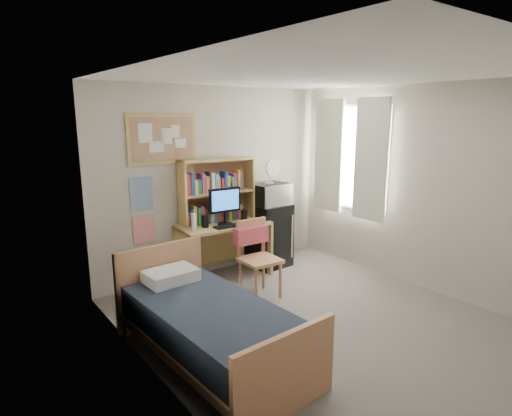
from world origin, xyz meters
TOP-DOWN VIEW (x-y plane):
  - floor at (0.00, 0.00)m, footprint 3.60×4.20m
  - ceiling at (0.00, 0.00)m, footprint 3.60×4.20m
  - wall_back at (0.00, 2.10)m, footprint 3.60×0.04m
  - wall_left at (-1.80, 0.00)m, footprint 0.04×4.20m
  - wall_right at (1.80, 0.00)m, footprint 0.04×4.20m
  - window_unit at (1.75, 1.20)m, footprint 0.10×1.40m
  - curtain_left at (1.72, 0.80)m, footprint 0.04×0.55m
  - curtain_right at (1.72, 1.60)m, footprint 0.04×0.55m
  - bulletin_board at (-0.78, 2.08)m, footprint 0.94×0.03m
  - poster_wave at (-1.10, 2.09)m, footprint 0.30×0.01m
  - poster_japan at (-1.10, 2.09)m, footprint 0.28×0.01m
  - desk at (-0.10, 1.77)m, footprint 1.27×0.69m
  - desk_chair at (-0.08, 0.97)m, footprint 0.51×0.51m
  - mini_fridge at (0.71, 1.81)m, footprint 0.58×0.58m
  - bed at (-1.28, 0.12)m, footprint 1.06×1.98m
  - hutch at (-0.09, 1.92)m, footprint 1.07×0.33m
  - monitor at (-0.10, 1.71)m, footprint 0.46×0.06m
  - keyboard at (-0.11, 1.57)m, footprint 0.45×0.17m
  - speaker_left at (-0.40, 1.73)m, footprint 0.07×0.07m
  - speaker_right at (0.20, 1.69)m, footprint 0.07×0.07m
  - water_bottle at (-0.59, 1.70)m, footprint 0.07×0.07m
  - hoodie at (-0.07, 1.17)m, footprint 0.46×0.16m
  - microwave at (0.71, 1.79)m, footprint 0.56×0.44m
  - desk_fan at (0.71, 1.79)m, footprint 0.28×0.28m
  - pillow at (-1.32, 0.87)m, footprint 0.53×0.39m

SIDE VIEW (x-z plane):
  - floor at x=0.00m, z-range -0.02..0.00m
  - bed at x=-1.28m, z-range 0.00..0.53m
  - desk at x=-0.10m, z-range 0.00..0.77m
  - mini_fridge at x=0.71m, z-range 0.00..0.93m
  - desk_chair at x=-0.08m, z-range 0.00..0.96m
  - pillow at x=-1.32m, z-range 0.53..0.65m
  - hoodie at x=-0.07m, z-range 0.64..0.85m
  - poster_japan at x=-1.10m, z-range 0.60..0.96m
  - keyboard at x=-0.11m, z-range 0.77..0.80m
  - speaker_right at x=0.20m, z-range 0.77..0.94m
  - speaker_left at x=-0.40m, z-range 0.77..0.94m
  - water_bottle at x=-0.59m, z-range 0.77..0.99m
  - monitor at x=-0.10m, z-range 0.77..1.26m
  - microwave at x=0.71m, z-range 0.93..1.24m
  - hutch at x=-0.09m, z-range 0.77..1.64m
  - poster_wave at x=-1.10m, z-range 1.04..1.46m
  - wall_back at x=0.00m, z-range 0.00..2.60m
  - wall_left at x=-1.80m, z-range 0.00..2.60m
  - wall_right at x=1.80m, z-range 0.00..2.60m
  - desk_fan at x=0.71m, z-range 1.24..1.57m
  - window_unit at x=1.75m, z-range 0.75..2.45m
  - curtain_left at x=1.72m, z-range 0.75..2.45m
  - curtain_right at x=1.72m, z-range 0.75..2.45m
  - bulletin_board at x=-0.78m, z-range 1.60..2.24m
  - ceiling at x=0.00m, z-range 2.59..2.61m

